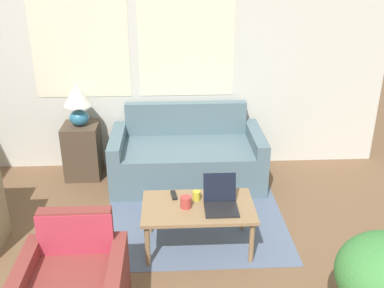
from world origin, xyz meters
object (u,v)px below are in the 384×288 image
Objects in this scene: table_lamp at (77,101)px; cup_yellow at (197,196)px; cup_white at (186,202)px; coffee_table at (198,210)px; couch at (187,158)px; cup_navy at (209,193)px; laptop at (221,201)px; tv_remote at (174,195)px.

cup_yellow is at bearing -47.39° from table_lamp.
coffee_table is at bearing 10.42° from cup_white.
coffee_table is (0.04, -1.32, 0.11)m from couch.
cup_navy is at bearing -44.38° from table_lamp.
cup_white is at bearing -92.72° from couch.
coffee_table is at bearing -85.54° from cup_yellow.
cup_white is (-0.30, 0.01, -0.01)m from laptop.
cup_navy is at bearing 50.05° from coffee_table.
couch is 1.22m from cup_navy.
table_lamp is 5.75× the size of cup_yellow.
couch is 15.81× the size of cup_navy.
laptop is (0.24, -1.35, 0.22)m from couch.
laptop is 0.30m from cup_white.
cup_navy is (0.11, 0.13, 0.10)m from coffee_table.
cup_yellow is 0.55× the size of tv_remote.
table_lamp is at bearing 134.21° from laptop.
cup_navy reaches higher than cup_yellow.
coffee_table is 3.04× the size of laptop.
table_lamp is (-1.22, 0.15, 0.67)m from couch.
table_lamp reaches higher than tv_remote.
cup_white is (-0.11, -0.02, 0.10)m from coffee_table.
cup_yellow is (0.04, -1.22, 0.20)m from couch.
table_lamp is at bearing 129.19° from tv_remote.
couch is at bearing 87.28° from cup_white.
cup_navy is 0.26m from cup_white.
table_lamp is at bearing 172.79° from couch.
tv_remote is at bearing -98.30° from couch.
laptop is at bearing -45.79° from table_lamp.
cup_navy is at bearing 11.48° from cup_yellow.
table_lamp is 2.03m from coffee_table.
cup_yellow is at bearing -168.52° from cup_navy.
table_lamp reaches higher than coffee_table.
couch reaches higher than cup_navy.
table_lamp reaches higher than cup_yellow.
cup_navy is 0.33m from tv_remote.
tv_remote is (-0.41, 0.21, -0.05)m from laptop.
tv_remote is at bearing 117.38° from cup_white.
cup_yellow is 0.83× the size of cup_white.
couch reaches higher than cup_yellow.
table_lamp is 2.15m from laptop.
laptop is 0.46m from tv_remote.
table_lamp reaches higher than couch.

